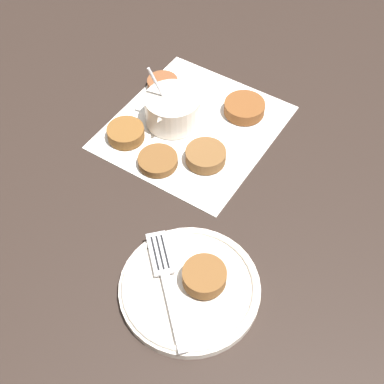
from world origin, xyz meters
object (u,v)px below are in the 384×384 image
(fork, at_px, (165,275))
(fritter_on_plate, at_px, (204,276))
(sauce_bowl, at_px, (172,111))
(serving_plate, at_px, (190,288))

(fork, bearing_deg, fritter_on_plate, 107.94)
(sauce_bowl, height_order, fork, sauce_bowl)
(serving_plate, bearing_deg, sauce_bowl, -149.99)
(serving_plate, bearing_deg, fork, -86.33)
(sauce_bowl, bearing_deg, fork, 24.17)
(fork, bearing_deg, sauce_bowl, -155.83)
(serving_plate, height_order, fork, fork)
(sauce_bowl, height_order, fritter_on_plate, sauce_bowl)
(sauce_bowl, height_order, serving_plate, sauce_bowl)
(sauce_bowl, relative_size, serving_plate, 0.55)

